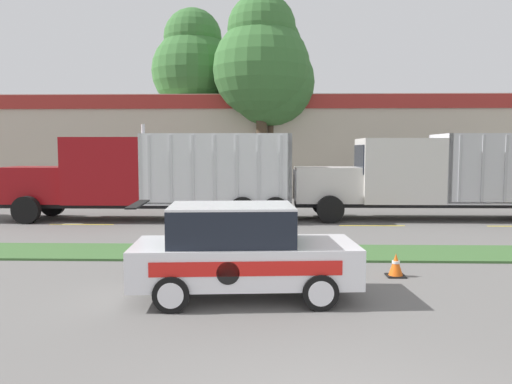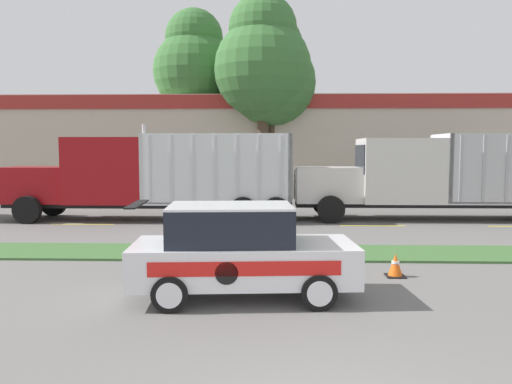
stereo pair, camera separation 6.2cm
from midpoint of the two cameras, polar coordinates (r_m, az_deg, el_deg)
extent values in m
cube|color=#3D6633|center=(13.54, 4.55, -6.93)|extent=(120.00, 2.07, 0.06)
cube|color=yellow|center=(19.79, -19.12, -3.50)|extent=(2.40, 0.14, 0.01)
cube|color=yellow|center=(18.56, -3.32, -3.78)|extent=(2.40, 0.14, 0.01)
cube|color=yellow|center=(18.86, 13.28, -3.76)|extent=(2.40, 0.14, 0.01)
cube|color=black|center=(21.32, 20.47, -1.31)|extent=(11.64, 1.32, 0.18)
cube|color=silver|center=(20.26, 8.29, 0.87)|extent=(2.57, 1.97, 1.39)
cube|color=#B7B7BC|center=(20.15, 4.58, 0.88)|extent=(0.06, 1.68, 1.18)
cube|color=silver|center=(20.74, 16.14, 2.39)|extent=(3.11, 2.40, 2.53)
cube|color=black|center=(20.39, 11.87, 3.69)|extent=(0.04, 2.04, 1.14)
cylinder|color=silver|center=(20.46, 21.23, 3.92)|extent=(0.14, 0.14, 1.21)
cube|color=#B7B7BC|center=(21.20, 20.44, 2.65)|extent=(0.16, 2.40, 2.64)
cube|color=#B7B7BC|center=(23.31, 26.33, 2.62)|extent=(5.96, 0.16, 2.64)
cube|color=#A3A3A8|center=(20.17, 22.47, 2.48)|extent=(0.10, 0.04, 2.51)
cube|color=#A3A3A8|center=(20.48, 24.70, 2.44)|extent=(0.10, 0.04, 2.51)
cube|color=#A3A3A8|center=(20.83, 26.86, 2.39)|extent=(0.10, 0.04, 2.51)
cylinder|color=black|center=(19.17, 8.66, -1.99)|extent=(1.04, 0.30, 1.04)
cylinder|color=black|center=(21.50, 7.91, -1.24)|extent=(1.04, 0.30, 1.04)
cube|color=black|center=(20.25, -12.06, -1.42)|extent=(11.29, 1.29, 0.18)
cube|color=maroon|center=(21.64, -23.36, 0.80)|extent=(2.59, 1.92, 1.41)
cube|color=#B7B7BC|center=(22.24, -26.45, 0.79)|extent=(0.06, 1.64, 1.20)
cube|color=maroon|center=(20.58, -16.34, 2.42)|extent=(3.01, 2.34, 2.56)
cube|color=black|center=(21.09, -20.31, 3.58)|extent=(0.04, 1.99, 1.15)
cylinder|color=silver|center=(19.38, -12.57, 4.97)|extent=(0.14, 0.14, 1.77)
cube|color=silver|center=(19.75, -4.16, -1.04)|extent=(5.70, 2.34, 0.12)
cube|color=silver|center=(20.14, -12.05, 2.73)|extent=(0.16, 2.34, 2.63)
cube|color=silver|center=(19.57, 3.92, 2.77)|extent=(0.16, 2.34, 2.63)
cube|color=silver|center=(18.58, -4.53, 2.65)|extent=(5.70, 0.16, 2.63)
cube|color=silver|center=(20.74, -3.87, 2.89)|extent=(5.70, 0.16, 2.63)
cube|color=#BCBCC1|center=(18.91, -11.95, 2.60)|extent=(0.10, 0.04, 2.50)
cube|color=#BCBCC1|center=(18.73, -9.53, 2.62)|extent=(0.10, 0.04, 2.50)
cube|color=#BCBCC1|center=(18.59, -7.07, 2.63)|extent=(0.10, 0.04, 2.50)
cube|color=#BCBCC1|center=(18.48, -4.57, 2.64)|extent=(0.10, 0.04, 2.50)
cube|color=#BCBCC1|center=(18.41, -2.05, 2.65)|extent=(0.10, 0.04, 2.50)
cube|color=#BCBCC1|center=(18.37, 0.49, 2.64)|extent=(0.10, 0.04, 2.50)
cube|color=#BCBCC1|center=(18.37, 3.03, 2.64)|extent=(0.10, 0.04, 2.50)
cylinder|color=black|center=(20.69, -24.62, -1.87)|extent=(1.05, 0.30, 1.05)
cylinder|color=black|center=(22.76, -22.06, -1.21)|extent=(1.05, 0.30, 1.05)
cylinder|color=black|center=(18.53, 2.41, -2.17)|extent=(1.05, 0.30, 1.05)
cylinder|color=black|center=(20.81, 2.34, -1.39)|extent=(1.05, 0.30, 1.05)
cylinder|color=black|center=(18.56, -1.38, -2.16)|extent=(1.05, 0.30, 1.05)
cylinder|color=black|center=(20.84, -1.03, -1.38)|extent=(1.05, 0.30, 1.05)
cube|color=white|center=(9.52, -1.20, -7.96)|extent=(4.28, 2.05, 0.73)
cube|color=black|center=(9.39, -2.74, -3.78)|extent=(2.40, 1.70, 0.68)
cube|color=white|center=(9.34, -2.75, -1.60)|extent=(2.40, 1.70, 0.04)
cube|color=black|center=(9.50, -13.25, -1.37)|extent=(0.30, 1.41, 0.03)
cube|color=red|center=(8.64, -1.08, -8.79)|extent=(3.32, 0.26, 0.25)
cylinder|color=black|center=(8.66, -3.17, -9.27)|extent=(0.40, 0.04, 0.40)
cylinder|color=black|center=(8.93, 7.39, -11.29)|extent=(0.65, 0.25, 0.64)
cylinder|color=silver|center=(8.83, 7.51, -11.48)|extent=(0.45, 0.04, 0.45)
cylinder|color=black|center=(10.52, 5.83, -8.78)|extent=(0.65, 0.25, 0.64)
cylinder|color=silver|center=(10.62, 5.75, -8.64)|extent=(0.45, 0.04, 0.45)
cylinder|color=black|center=(8.87, -9.62, -11.42)|extent=(0.65, 0.25, 0.64)
cylinder|color=silver|center=(8.77, -9.71, -11.61)|extent=(0.45, 0.04, 0.45)
cylinder|color=black|center=(10.47, -8.47, -8.87)|extent=(0.65, 0.25, 0.64)
cylinder|color=silver|center=(10.57, -8.40, -8.73)|extent=(0.45, 0.04, 0.45)
cube|color=black|center=(11.58, 15.76, -9.21)|extent=(0.41, 0.41, 0.03)
cone|color=#EA5B14|center=(11.52, 15.79, -7.97)|extent=(0.31, 0.31, 0.48)
cylinder|color=white|center=(11.51, 15.80, -7.73)|extent=(0.17, 0.17, 0.06)
cube|color=#BCB29E|center=(35.11, 1.29, 5.23)|extent=(35.34, 12.00, 6.01)
cube|color=maroon|center=(29.19, 1.19, 10.32)|extent=(33.57, 0.10, 0.80)
cylinder|color=#473828|center=(29.26, 1.85, 4.59)|extent=(0.47, 0.47, 5.29)
sphere|color=#386B33|center=(29.52, 1.88, 12.47)|extent=(5.10, 5.10, 5.10)
sphere|color=#386B33|center=(29.86, 1.89, 16.35)|extent=(3.57, 3.57, 3.57)
cylinder|color=#473828|center=(28.63, 0.83, 5.10)|extent=(0.61, 0.61, 5.81)
sphere|color=#386B33|center=(28.99, 0.85, 13.89)|extent=(5.53, 5.53, 5.53)
sphere|color=#386B33|center=(29.42, 0.85, 18.14)|extent=(3.87, 3.87, 3.87)
cylinder|color=#473828|center=(32.01, -6.90, 5.45)|extent=(0.45, 0.45, 6.26)
sphere|color=#386B33|center=(32.37, -6.99, 13.52)|extent=(5.15, 5.15, 5.15)
sphere|color=#386B33|center=(32.75, -7.03, 17.08)|extent=(3.60, 3.60, 3.60)
camera|label=1|loc=(0.03, -89.87, 0.01)|focal=35.00mm
camera|label=2|loc=(0.03, 90.13, -0.01)|focal=35.00mm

